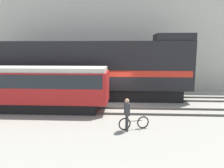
% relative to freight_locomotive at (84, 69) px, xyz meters
% --- Properties ---
extents(ground_plane, '(120.00, 120.00, 0.00)m').
position_rel_freight_locomotive_xyz_m(ground_plane, '(2.88, -2.09, -2.60)').
color(ground_plane, '#9E998C').
extents(track_near, '(60.00, 1.51, 0.14)m').
position_rel_freight_locomotive_xyz_m(track_near, '(2.88, -4.02, -2.53)').
color(track_near, '#47423D').
rests_on(track_near, ground).
extents(track_far, '(60.00, 1.51, 0.14)m').
position_rel_freight_locomotive_xyz_m(track_far, '(2.88, 0.00, -2.53)').
color(track_far, '#47423D').
rests_on(track_far, ground).
extents(building_backdrop, '(42.39, 6.00, 9.80)m').
position_rel_freight_locomotive_xyz_m(building_backdrop, '(2.88, 7.90, 2.30)').
color(building_backdrop, beige).
rests_on(building_backdrop, ground).
extents(freight_locomotive, '(18.38, 3.04, 5.55)m').
position_rel_freight_locomotive_xyz_m(freight_locomotive, '(0.00, 0.00, 0.00)').
color(freight_locomotive, black).
rests_on(freight_locomotive, ground).
extents(streetcar, '(12.36, 2.54, 3.10)m').
position_rel_freight_locomotive_xyz_m(streetcar, '(-3.77, -4.02, -0.83)').
color(streetcar, black).
rests_on(streetcar, ground).
extents(bicycle, '(1.68, 0.67, 0.75)m').
position_rel_freight_locomotive_xyz_m(bicycle, '(4.06, -7.33, -2.25)').
color(bicycle, black).
rests_on(bicycle, ground).
extents(person, '(0.32, 0.41, 1.76)m').
position_rel_freight_locomotive_xyz_m(person, '(3.67, -7.61, -1.52)').
color(person, '#333333').
rests_on(person, ground).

